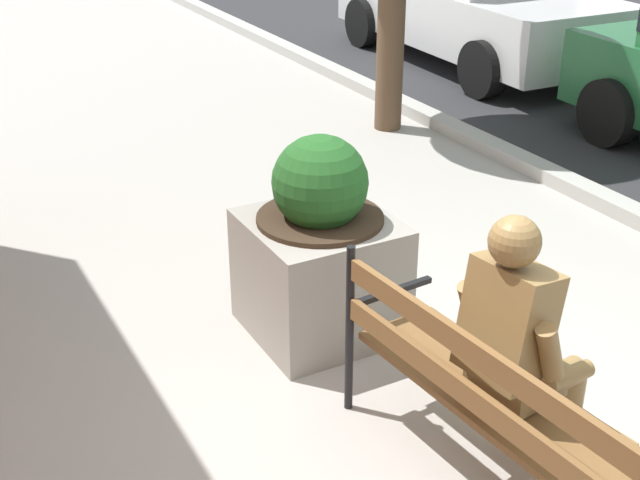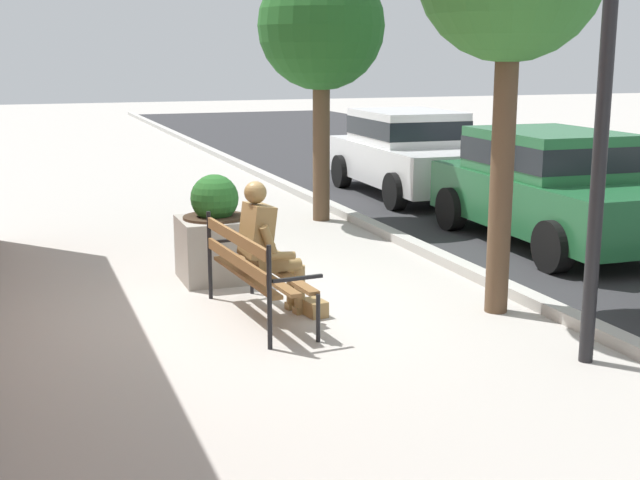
{
  "view_description": "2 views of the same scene",
  "coord_description": "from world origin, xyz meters",
  "px_view_note": "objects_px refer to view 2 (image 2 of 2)",
  "views": [
    {
      "loc": [
        2.58,
        -2.1,
        2.8
      ],
      "look_at": [
        -1.37,
        0.04,
        0.6
      ],
      "focal_mm": 48.45,
      "sensor_mm": 36.0,
      "label": 1
    },
    {
      "loc": [
        8.03,
        -2.1,
        2.56
      ],
      "look_at": [
        0.25,
        0.74,
        0.75
      ],
      "focal_mm": 47.6,
      "sensor_mm": 36.0,
      "label": 2
    }
  ],
  "objects_px": {
    "street_tree_near_bench": "(321,29)",
    "concrete_planter": "(216,236)",
    "park_bench": "(252,266)",
    "bronze_statue_seated": "(271,251)",
    "parked_car_green": "(551,184)",
    "parked_car_white": "(408,150)",
    "lamp_post": "(607,56)"
  },
  "relations": [
    {
      "from": "bronze_statue_seated",
      "to": "concrete_planter",
      "type": "distance_m",
      "value": 1.58
    },
    {
      "from": "park_bench",
      "to": "bronze_statue_seated",
      "type": "distance_m",
      "value": 0.25
    },
    {
      "from": "parked_car_white",
      "to": "parked_car_green",
      "type": "distance_m",
      "value": 4.46
    },
    {
      "from": "concrete_planter",
      "to": "park_bench",
      "type": "bearing_deg",
      "value": -0.47
    },
    {
      "from": "parked_car_white",
      "to": "concrete_planter",
      "type": "bearing_deg",
      "value": -45.02
    },
    {
      "from": "street_tree_near_bench",
      "to": "concrete_planter",
      "type": "bearing_deg",
      "value": -38.62
    },
    {
      "from": "concrete_planter",
      "to": "street_tree_near_bench",
      "type": "xyz_separation_m",
      "value": [
        -3.0,
        2.4,
        2.43
      ]
    },
    {
      "from": "street_tree_near_bench",
      "to": "parked_car_green",
      "type": "bearing_deg",
      "value": 40.95
    },
    {
      "from": "bronze_statue_seated",
      "to": "concrete_planter",
      "type": "height_order",
      "value": "bronze_statue_seated"
    },
    {
      "from": "bronze_statue_seated",
      "to": "concrete_planter",
      "type": "relative_size",
      "value": 1.11
    },
    {
      "from": "parked_car_green",
      "to": "lamp_post",
      "type": "relative_size",
      "value": 1.06
    },
    {
      "from": "park_bench",
      "to": "parked_car_green",
      "type": "relative_size",
      "value": 0.44
    },
    {
      "from": "bronze_statue_seated",
      "to": "concrete_planter",
      "type": "xyz_separation_m",
      "value": [
        -1.56,
        -0.2,
        -0.15
      ]
    },
    {
      "from": "parked_car_green",
      "to": "lamp_post",
      "type": "bearing_deg",
      "value": -30.94
    },
    {
      "from": "street_tree_near_bench",
      "to": "lamp_post",
      "type": "height_order",
      "value": "street_tree_near_bench"
    },
    {
      "from": "park_bench",
      "to": "parked_car_white",
      "type": "xyz_separation_m",
      "value": [
        -6.38,
        4.77,
        0.3
      ]
    },
    {
      "from": "concrete_planter",
      "to": "street_tree_near_bench",
      "type": "bearing_deg",
      "value": 141.38
    },
    {
      "from": "park_bench",
      "to": "concrete_planter",
      "type": "bearing_deg",
      "value": 179.53
    },
    {
      "from": "parked_car_green",
      "to": "park_bench",
      "type": "bearing_deg",
      "value": -68.1
    },
    {
      "from": "park_bench",
      "to": "bronze_statue_seated",
      "type": "relative_size",
      "value": 1.34
    },
    {
      "from": "lamp_post",
      "to": "concrete_planter",
      "type": "bearing_deg",
      "value": -147.85
    },
    {
      "from": "park_bench",
      "to": "street_tree_near_bench",
      "type": "height_order",
      "value": "street_tree_near_bench"
    },
    {
      "from": "bronze_statue_seated",
      "to": "park_bench",
      "type": "bearing_deg",
      "value": -73.95
    },
    {
      "from": "lamp_post",
      "to": "street_tree_near_bench",
      "type": "bearing_deg",
      "value": 179.52
    },
    {
      "from": "concrete_planter",
      "to": "parked_car_white",
      "type": "bearing_deg",
      "value": 134.98
    },
    {
      "from": "street_tree_near_bench",
      "to": "park_bench",
      "type": "bearing_deg",
      "value": -27.54
    },
    {
      "from": "park_bench",
      "to": "bronze_statue_seated",
      "type": "height_order",
      "value": "bronze_statue_seated"
    },
    {
      "from": "bronze_statue_seated",
      "to": "parked_car_green",
      "type": "distance_m",
      "value": 4.92
    },
    {
      "from": "bronze_statue_seated",
      "to": "parked_car_green",
      "type": "relative_size",
      "value": 0.33
    },
    {
      "from": "concrete_planter",
      "to": "parked_car_white",
      "type": "height_order",
      "value": "parked_car_white"
    },
    {
      "from": "street_tree_near_bench",
      "to": "parked_car_green",
      "type": "height_order",
      "value": "street_tree_near_bench"
    },
    {
      "from": "parked_car_white",
      "to": "lamp_post",
      "type": "distance_m",
      "value": 8.98
    }
  ]
}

